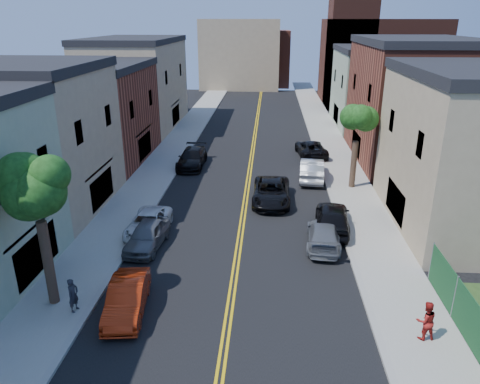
% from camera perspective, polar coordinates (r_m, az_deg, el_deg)
% --- Properties ---
extents(sidewalk_left, '(3.20, 100.00, 0.15)m').
position_cam_1_polar(sidewalk_left, '(45.33, -8.47, 5.44)').
color(sidewalk_left, gray).
rests_on(sidewalk_left, ground).
extents(sidewalk_right, '(3.20, 100.00, 0.15)m').
position_cam_1_polar(sidewalk_right, '(44.79, 11.79, 5.03)').
color(sidewalk_right, gray).
rests_on(sidewalk_right, ground).
extents(curb_left, '(0.30, 100.00, 0.15)m').
position_cam_1_polar(curb_left, '(45.00, -6.28, 5.43)').
color(curb_left, gray).
rests_on(curb_left, ground).
extents(curb_right, '(0.30, 100.00, 0.15)m').
position_cam_1_polar(curb_right, '(44.57, 9.56, 5.11)').
color(curb_right, gray).
rests_on(curb_right, ground).
extents(bldg_left_tan_near, '(9.00, 10.00, 9.00)m').
position_cam_1_polar(bldg_left_tan_near, '(32.65, -24.98, 5.64)').
color(bldg_left_tan_near, '#998466').
rests_on(bldg_left_tan_near, ground).
extents(bldg_left_brick, '(9.00, 12.00, 8.00)m').
position_cam_1_polar(bldg_left_brick, '(42.47, -18.05, 9.04)').
color(bldg_left_brick, brown).
rests_on(bldg_left_brick, ground).
extents(bldg_left_tan_far, '(9.00, 16.00, 9.50)m').
position_cam_1_polar(bldg_left_tan_far, '(55.42, -12.92, 12.91)').
color(bldg_left_tan_far, '#998466').
rests_on(bldg_left_tan_far, ground).
extents(bldg_right_tan, '(9.00, 12.00, 9.00)m').
position_cam_1_polar(bldg_right_tan, '(30.40, 27.84, 4.14)').
color(bldg_right_tan, '#998466').
rests_on(bldg_right_tan, ground).
extents(bldg_right_brick, '(9.00, 14.00, 10.00)m').
position_cam_1_polar(bldg_right_brick, '(43.12, 20.80, 10.24)').
color(bldg_right_brick, brown).
rests_on(bldg_right_brick, ground).
extents(bldg_right_palegrn, '(9.00, 12.00, 8.50)m').
position_cam_1_polar(bldg_right_palegrn, '(56.62, 16.79, 12.21)').
color(bldg_right_palegrn, gray).
rests_on(bldg_right_palegrn, ground).
extents(church, '(16.20, 14.20, 22.60)m').
position_cam_1_polar(church, '(71.46, 16.35, 16.34)').
color(church, '#4C2319').
rests_on(church, ground).
extents(backdrop_left, '(14.00, 8.00, 12.00)m').
position_cam_1_polar(backdrop_left, '(85.08, -0.01, 16.92)').
color(backdrop_left, '#998466').
rests_on(backdrop_left, ground).
extents(backdrop_center, '(10.00, 8.00, 10.00)m').
position_cam_1_polar(backdrop_center, '(88.98, 2.85, 16.43)').
color(backdrop_center, brown).
rests_on(backdrop_center, ground).
extents(tree_left_mid, '(5.20, 5.20, 9.29)m').
position_cam_1_polar(tree_left_mid, '(19.94, -24.72, 3.10)').
color(tree_left_mid, '#3D2C1E').
rests_on(tree_left_mid, sidewalk_left).
extents(tree_right_far, '(4.40, 4.40, 8.03)m').
position_cam_1_polar(tree_right_far, '(33.89, 14.70, 9.61)').
color(tree_right_far, '#3D2C1E').
rests_on(tree_right_far, sidewalk_right).
extents(red_sedan, '(1.99, 4.42, 1.41)m').
position_cam_1_polar(red_sedan, '(20.80, -14.02, -12.80)').
color(red_sedan, '#B0280B').
rests_on(red_sedan, ground).
extents(white_pickup, '(2.20, 4.63, 1.28)m').
position_cam_1_polar(white_pickup, '(27.59, -11.47, -3.91)').
color(white_pickup, silver).
rests_on(white_pickup, ground).
extents(grey_car_left, '(2.08, 4.39, 1.45)m').
position_cam_1_polar(grey_car_left, '(25.95, -11.60, -5.36)').
color(grey_car_left, '#54565B').
rests_on(grey_car_left, ground).
extents(black_car_left, '(2.21, 5.33, 1.54)m').
position_cam_1_polar(black_car_left, '(39.53, -6.05, 4.29)').
color(black_car_left, black).
rests_on(black_car_left, ground).
extents(grey_car_right, '(2.30, 4.76, 1.34)m').
position_cam_1_polar(grey_car_right, '(26.04, 10.48, -5.32)').
color(grey_car_right, slate).
rests_on(grey_car_right, ground).
extents(black_car_right, '(2.51, 5.19, 1.71)m').
position_cam_1_polar(black_car_right, '(27.89, 11.56, -3.15)').
color(black_car_right, black).
rests_on(black_car_right, ground).
extents(silver_car_right, '(2.24, 5.32, 1.71)m').
position_cam_1_polar(silver_car_right, '(36.52, 9.02, 2.87)').
color(silver_car_right, '#ADB0B5').
rests_on(silver_car_right, ground).
extents(dark_car_right_far, '(2.97, 5.51, 1.47)m').
position_cam_1_polar(dark_car_right_far, '(42.87, 8.93, 5.43)').
color(dark_car_right_far, black).
rests_on(dark_car_right_far, ground).
extents(black_suv_lane, '(2.62, 5.54, 1.53)m').
position_cam_1_polar(black_suv_lane, '(31.62, 3.97, 0.02)').
color(black_suv_lane, black).
rests_on(black_suv_lane, ground).
extents(pedestrian_left, '(0.51, 0.64, 1.55)m').
position_cam_1_polar(pedestrian_left, '(21.24, -20.26, -12.08)').
color(pedestrian_left, '#222229').
rests_on(pedestrian_left, sidewalk_left).
extents(pedestrian_right, '(0.90, 0.76, 1.66)m').
position_cam_1_polar(pedestrian_right, '(19.85, 22.35, -14.74)').
color(pedestrian_right, maroon).
rests_on(pedestrian_right, sidewalk_right).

